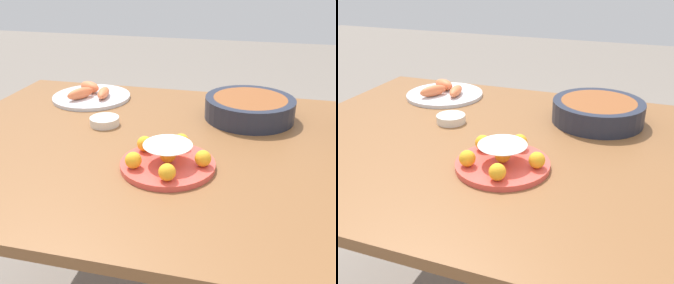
% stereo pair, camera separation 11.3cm
% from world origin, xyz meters
% --- Properties ---
extents(dining_table, '(1.51, 1.09, 0.77)m').
position_xyz_m(dining_table, '(0.00, 0.00, 0.69)').
color(dining_table, brown).
rests_on(dining_table, ground_plane).
extents(cake_plate, '(0.26, 0.26, 0.08)m').
position_xyz_m(cake_plate, '(0.03, -0.15, 0.80)').
color(cake_plate, '#E04C42').
rests_on(cake_plate, dining_table).
extents(serving_bowl, '(0.31, 0.31, 0.08)m').
position_xyz_m(serving_bowl, '(0.23, 0.27, 0.81)').
color(serving_bowl, '#232838').
rests_on(serving_bowl, dining_table).
extents(sauce_bowl, '(0.10, 0.10, 0.03)m').
position_xyz_m(sauce_bowl, '(-0.25, 0.09, 0.79)').
color(sauce_bowl, silver).
rests_on(sauce_bowl, dining_table).
extents(seafood_platter, '(0.31, 0.31, 0.06)m').
position_xyz_m(seafood_platter, '(-0.41, 0.34, 0.79)').
color(seafood_platter, silver).
rests_on(seafood_platter, dining_table).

